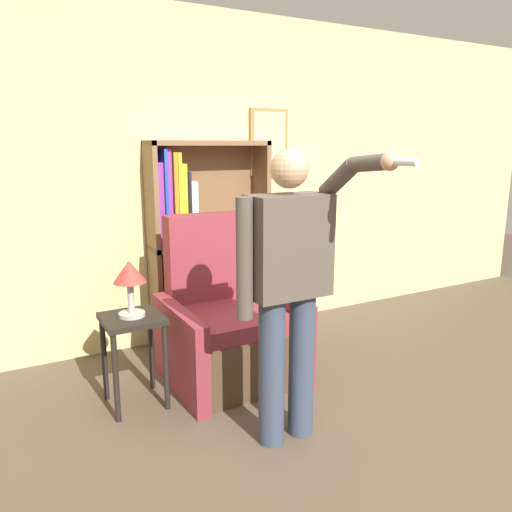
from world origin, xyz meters
name	(u,v)px	position (x,y,z in m)	size (l,w,h in m)	color
ground_plane	(369,435)	(0.00, 0.00, 0.00)	(14.00, 14.00, 0.00)	brown
wall_back	(223,179)	(0.00, 2.03, 1.40)	(8.00, 0.11, 2.80)	#DBCC84
bookcase	(195,248)	(-0.34, 1.87, 0.84)	(1.04, 0.28, 1.73)	brown
armchair	(227,329)	(-0.40, 1.13, 0.37)	(0.90, 0.86, 1.19)	#4C3823
person_standing	(289,280)	(-0.45, 0.22, 0.97)	(0.60, 0.78, 1.68)	#384256
side_table	(133,335)	(-1.12, 1.04, 0.49)	(0.38, 0.38, 0.62)	black
table_lamp	(130,277)	(-1.12, 1.04, 0.88)	(0.21, 0.21, 0.37)	#B7B2A8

